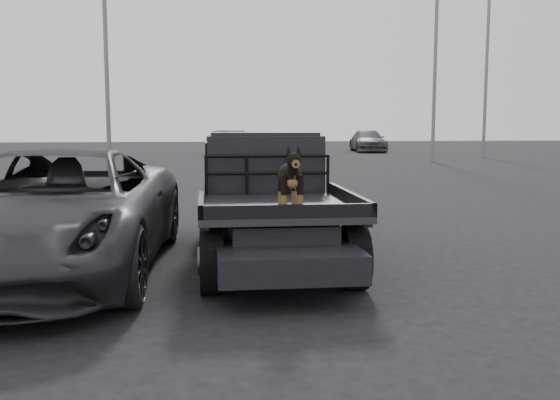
{
  "coord_description": "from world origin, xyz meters",
  "views": [
    {
      "loc": [
        -1.59,
        -6.91,
        1.94
      ],
      "look_at": [
        -0.83,
        -0.46,
        1.14
      ],
      "focal_mm": 40.0,
      "sensor_mm": 36.0,
      "label": 1
    }
  ],
  "objects": [
    {
      "name": "floodlight_mid",
      "position": [
        9.73,
        23.45,
        7.28
      ],
      "size": [
        1.08,
        0.28,
        13.37
      ],
      "color": "slate",
      "rests_on": "ground"
    },
    {
      "name": "distant_car_a",
      "position": [
        -0.12,
        30.04,
        0.76
      ],
      "size": [
        3.09,
        4.87,
        1.52
      ],
      "primitive_type": "imported",
      "rotation": [
        0.0,
        0.0,
        0.35
      ],
      "color": "#535258",
      "rests_on": "ground"
    },
    {
      "name": "distant_car_b",
      "position": [
        9.43,
        35.13,
        0.73
      ],
      "size": [
        2.48,
        5.2,
        1.46
      ],
      "primitive_type": "imported",
      "rotation": [
        0.0,
        0.0,
        -0.09
      ],
      "color": "#424246",
      "rests_on": "ground"
    },
    {
      "name": "parked_suv",
      "position": [
        -3.53,
        1.33,
        0.81
      ],
      "size": [
        2.95,
        5.93,
        1.61
      ],
      "primitive_type": "imported",
      "rotation": [
        0.0,
        0.0,
        -0.05
      ],
      "color": "#2D2C31",
      "rests_on": "ground"
    },
    {
      "name": "floodlight_far",
      "position": [
        14.08,
        27.1,
        8.13
      ],
      "size": [
        1.08,
        0.28,
        15.05
      ],
      "color": "slate",
      "rests_on": "ground"
    },
    {
      "name": "ute_cab",
      "position": [
        -0.73,
        2.73,
        1.36
      ],
      "size": [
        1.72,
        1.3,
        0.88
      ],
      "primitive_type": null,
      "color": "black",
      "rests_on": "flatbed_ute"
    },
    {
      "name": "flatbed_ute",
      "position": [
        -0.73,
        1.78,
        0.46
      ],
      "size": [
        2.0,
        5.4,
        0.92
      ],
      "primitive_type": null,
      "color": "black",
      "rests_on": "ground"
    },
    {
      "name": "headache_rack",
      "position": [
        -0.73,
        1.98,
        1.2
      ],
      "size": [
        1.8,
        0.08,
        0.55
      ],
      "primitive_type": null,
      "color": "black",
      "rests_on": "flatbed_ute"
    },
    {
      "name": "ground",
      "position": [
        0.0,
        0.0,
        0.0
      ],
      "size": [
        120.0,
        120.0,
        0.0
      ],
      "primitive_type": "plane",
      "color": "black",
      "rests_on": "ground"
    },
    {
      "name": "dog",
      "position": [
        -0.66,
        0.07,
        1.29
      ],
      "size": [
        0.32,
        0.6,
        0.74
      ],
      "primitive_type": null,
      "color": "black",
      "rests_on": "flatbed_ute"
    }
  ]
}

